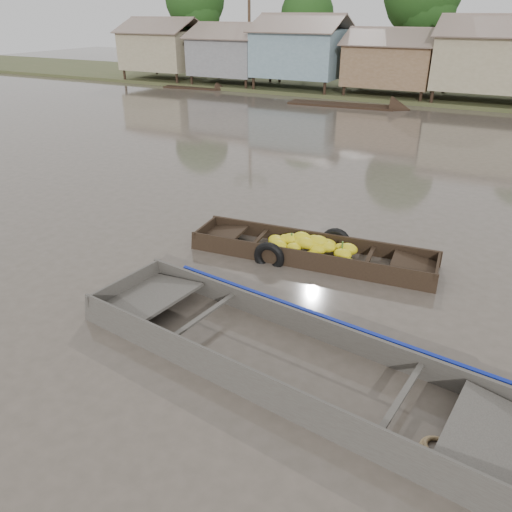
% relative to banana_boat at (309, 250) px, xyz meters
% --- Properties ---
extents(ground, '(120.00, 120.00, 0.00)m').
position_rel_banana_boat_xyz_m(ground, '(-0.75, -3.45, -0.19)').
color(ground, '#4D463B').
rests_on(ground, ground).
extents(riverbank, '(120.00, 12.47, 10.22)m').
position_rel_banana_boat_xyz_m(riverbank, '(2.28, 28.41, 2.89)').
color(riverbank, '#384723').
rests_on(riverbank, ground).
extents(banana_boat, '(6.22, 2.01, 0.85)m').
position_rel_banana_boat_xyz_m(banana_boat, '(0.00, 0.00, 0.00)').
color(banana_boat, black).
rests_on(banana_boat, ground).
extents(viewer_boat, '(8.60, 3.25, 0.67)m').
position_rel_banana_boat_xyz_m(viewer_boat, '(1.38, -4.19, -0.11)').
color(viewer_boat, '#3E3935').
rests_on(viewer_boat, ground).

